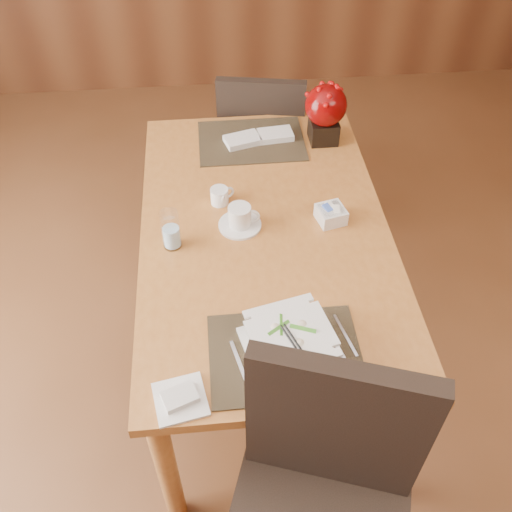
{
  "coord_description": "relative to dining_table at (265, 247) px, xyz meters",
  "views": [
    {
      "loc": [
        -0.18,
        -0.9,
        2.17
      ],
      "look_at": [
        -0.06,
        0.35,
        0.87
      ],
      "focal_mm": 40.0,
      "sensor_mm": 36.0,
      "label": 1
    }
  ],
  "objects": [
    {
      "name": "ground",
      "position": [
        0.0,
        -0.6,
        -0.65
      ],
      "size": [
        6.0,
        6.0,
        0.0
      ],
      "primitive_type": "plane",
      "color": "brown",
      "rests_on": "ground"
    },
    {
      "name": "dining_table",
      "position": [
        0.0,
        0.0,
        0.0
      ],
      "size": [
        0.9,
        1.5,
        0.75
      ],
      "color": "#B46E32",
      "rests_on": "ground"
    },
    {
      "name": "placemat_near",
      "position": [
        0.0,
        -0.55,
        0.1
      ],
      "size": [
        0.45,
        0.33,
        0.01
      ],
      "primitive_type": "cube",
      "color": "black",
      "rests_on": "dining_table"
    },
    {
      "name": "placemat_far",
      "position": [
        0.0,
        0.55,
        0.1
      ],
      "size": [
        0.45,
        0.33,
        0.01
      ],
      "primitive_type": "cube",
      "color": "black",
      "rests_on": "dining_table"
    },
    {
      "name": "soup_setting",
      "position": [
        0.01,
        -0.54,
        0.15
      ],
      "size": [
        0.31,
        0.31,
        0.1
      ],
      "rotation": [
        0.0,
        0.0,
        0.23
      ],
      "color": "white",
      "rests_on": "dining_table"
    },
    {
      "name": "coffee_cup",
      "position": [
        -0.09,
        0.02,
        0.13
      ],
      "size": [
        0.16,
        0.16,
        0.09
      ],
      "rotation": [
        0.0,
        0.0,
        -0.2
      ],
      "color": "white",
      "rests_on": "dining_table"
    },
    {
      "name": "water_glass",
      "position": [
        -0.33,
        -0.05,
        0.17
      ],
      "size": [
        0.07,
        0.07,
        0.15
      ],
      "primitive_type": "cylinder",
      "rotation": [
        0.0,
        0.0,
        -0.09
      ],
      "color": "white",
      "rests_on": "dining_table"
    },
    {
      "name": "creamer_jug",
      "position": [
        -0.16,
        0.16,
        0.13
      ],
      "size": [
        0.11,
        0.11,
        0.06
      ],
      "primitive_type": null,
      "rotation": [
        0.0,
        0.0,
        0.4
      ],
      "color": "white",
      "rests_on": "dining_table"
    },
    {
      "name": "sugar_caddy",
      "position": [
        0.24,
        0.02,
        0.13
      ],
      "size": [
        0.11,
        0.11,
        0.06
      ],
      "primitive_type": "cube",
      "rotation": [
        0.0,
        0.0,
        0.24
      ],
      "color": "white",
      "rests_on": "dining_table"
    },
    {
      "name": "berry_decor",
      "position": [
        0.31,
        0.53,
        0.24
      ],
      "size": [
        0.17,
        0.17,
        0.26
      ],
      "rotation": [
        0.0,
        0.0,
        0.01
      ],
      "color": "black",
      "rests_on": "dining_table"
    },
    {
      "name": "napkins_far",
      "position": [
        0.04,
        0.55,
        0.12
      ],
      "size": [
        0.31,
        0.15,
        0.03
      ],
      "primitive_type": null,
      "rotation": [
        0.0,
        0.0,
        0.17
      ],
      "color": "silver",
      "rests_on": "dining_table"
    },
    {
      "name": "bread_plate",
      "position": [
        -0.31,
        -0.67,
        0.1
      ],
      "size": [
        0.17,
        0.17,
        0.01
      ],
      "primitive_type": "cube",
      "rotation": [
        0.0,
        0.0,
        0.19
      ],
      "color": "white",
      "rests_on": "dining_table"
    },
    {
      "name": "near_chair",
      "position": [
        0.05,
        -0.93,
        -0.05
      ],
      "size": [
        0.63,
        0.63,
        1.06
      ],
      "rotation": [
        0.0,
        0.0,
        -0.33
      ],
      "color": "black",
      "rests_on": "ground"
    },
    {
      "name": "far_chair",
      "position": [
        0.08,
        0.89,
        -0.14
      ],
      "size": [
        0.49,
        0.49,
        0.91
      ],
      "rotation": [
        0.0,
        0.0,
        2.96
      ],
      "color": "black",
      "rests_on": "ground"
    }
  ]
}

